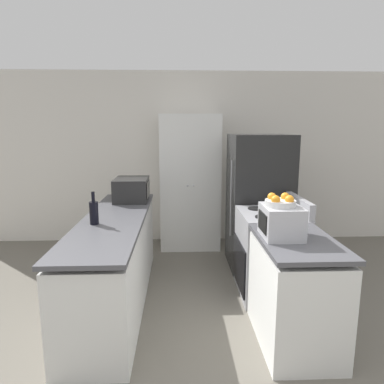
% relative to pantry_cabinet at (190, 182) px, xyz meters
% --- Properties ---
extents(wall_back, '(7.00, 0.06, 2.60)m').
position_rel_pantry_cabinet_xyz_m(wall_back, '(-0.02, 0.34, 0.32)').
color(wall_back, silver).
rests_on(wall_back, ground_plane).
extents(counter_left, '(0.60, 2.40, 0.89)m').
position_rel_pantry_cabinet_xyz_m(counter_left, '(-0.81, -1.67, -0.54)').
color(counter_left, silver).
rests_on(counter_left, ground_plane).
extents(counter_right, '(0.60, 0.93, 0.89)m').
position_rel_pantry_cabinet_xyz_m(counter_right, '(0.78, -2.41, -0.54)').
color(counter_right, silver).
rests_on(counter_right, ground_plane).
extents(pantry_cabinet, '(0.86, 0.60, 1.95)m').
position_rel_pantry_cabinet_xyz_m(pantry_cabinet, '(0.00, 0.00, 0.00)').
color(pantry_cabinet, silver).
rests_on(pantry_cabinet, ground_plane).
extents(stove, '(0.66, 0.75, 1.05)m').
position_rel_pantry_cabinet_xyz_m(stove, '(0.80, -1.55, -0.52)').
color(stove, '#9E9EA3').
rests_on(stove, ground_plane).
extents(refrigerator, '(0.76, 0.74, 1.69)m').
position_rel_pantry_cabinet_xyz_m(refrigerator, '(0.85, -0.77, -0.13)').
color(refrigerator, black).
rests_on(refrigerator, ground_plane).
extents(microwave, '(0.40, 0.51, 0.27)m').
position_rel_pantry_cabinet_xyz_m(microwave, '(-0.74, -0.86, 0.05)').
color(microwave, black).
rests_on(microwave, counter_left).
extents(wine_bottle, '(0.08, 0.08, 0.31)m').
position_rel_pantry_cabinet_xyz_m(wine_bottle, '(-0.95, -1.90, 0.03)').
color(wine_bottle, black).
rests_on(wine_bottle, counter_left).
extents(toaster_oven, '(0.31, 0.36, 0.26)m').
position_rel_pantry_cabinet_xyz_m(toaster_oven, '(0.66, -2.34, 0.05)').
color(toaster_oven, '#B2B2B7').
rests_on(toaster_oven, counter_right).
extents(fruit_bowl, '(0.25, 0.25, 0.10)m').
position_rel_pantry_cabinet_xyz_m(fruit_bowl, '(0.64, -2.34, 0.21)').
color(fruit_bowl, silver).
rests_on(fruit_bowl, toaster_oven).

